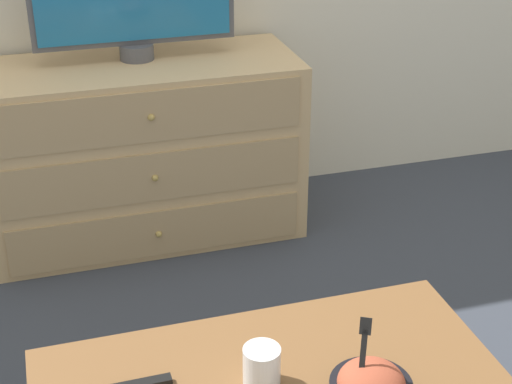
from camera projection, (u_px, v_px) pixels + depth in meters
ground_plane at (164, 196)px, 3.40m from camera, size 12.00×12.00×0.00m
dresser at (144, 151)px, 2.98m from camera, size 1.17×0.50×0.69m
drink_cup at (262, 369)px, 1.65m from camera, size 0.08×0.08×0.09m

